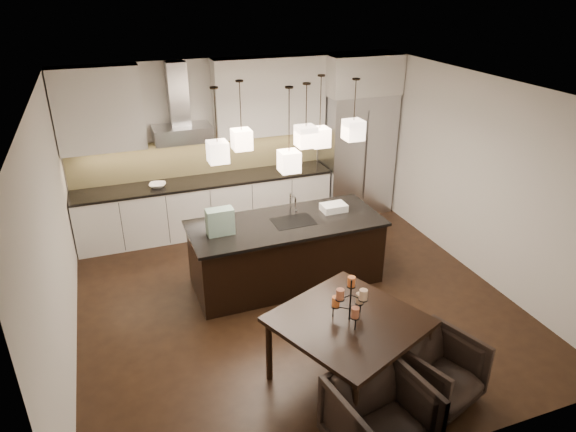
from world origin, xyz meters
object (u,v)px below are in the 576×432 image
object	(u,v)px
armchair_left	(380,419)
island_body	(286,253)
armchair_right	(439,370)
dining_table	(347,350)
refrigerator	(356,154)

from	to	relation	value
armchair_left	island_body	bearing A→B (deg)	77.26
island_body	armchair_left	distance (m)	3.00
armchair_left	armchair_right	size ratio (longest dim) A/B	1.10
armchair_left	armchair_right	distance (m)	0.96
island_body	armchair_right	xyz separation A→B (m)	(0.69, -2.62, -0.11)
dining_table	refrigerator	bearing A→B (deg)	39.29
armchair_right	island_body	bearing A→B (deg)	85.73
island_body	armchair_left	size ratio (longest dim) A/B	3.07
armchair_left	refrigerator	bearing A→B (deg)	56.59
island_body	armchair_left	world-z (taller)	island_body
armchair_right	dining_table	bearing A→B (deg)	125.66
island_body	armchair_right	distance (m)	2.71
island_body	armchair_left	bearing A→B (deg)	-94.37
refrigerator	island_body	size ratio (longest dim) A/B	0.84
refrigerator	dining_table	bearing A→B (deg)	-117.73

